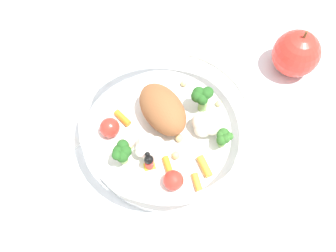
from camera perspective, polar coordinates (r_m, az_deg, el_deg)
The scene contains 4 objects.
ground_plane at distance 0.56m, azimuth 2.06°, elevation -1.41°, with size 2.40×2.40×0.00m, color white.
food_container at distance 0.53m, azimuth 0.10°, elevation 0.02°, with size 0.25×0.25×0.07m.
loose_apple at distance 0.63m, azimuth 19.32°, elevation 10.59°, with size 0.08×0.08×0.09m.
folded_napkin at distance 0.58m, azimuth -21.77°, elevation -3.81°, with size 0.15×0.10×0.01m, color white.
Camera 1 is at (0.20, 0.14, 0.50)m, focal length 39.19 mm.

